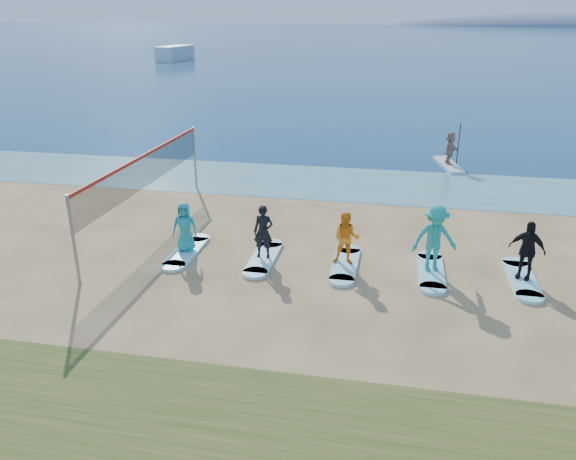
% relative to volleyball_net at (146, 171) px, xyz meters
% --- Properties ---
extents(ground, '(600.00, 600.00, 0.00)m').
position_rel_volleyball_net_xyz_m(ground, '(6.46, -4.31, -1.90)').
color(ground, tan).
rests_on(ground, ground).
extents(shallow_water, '(600.00, 600.00, 0.00)m').
position_rel_volleyball_net_xyz_m(shallow_water, '(6.46, 6.19, -1.90)').
color(shallow_water, teal).
rests_on(shallow_water, ground).
extents(ocean, '(600.00, 600.00, 0.00)m').
position_rel_volleyball_net_xyz_m(ocean, '(6.46, 155.69, -1.90)').
color(ocean, navy).
rests_on(ocean, ground).
extents(volleyball_net, '(0.14, 9.09, 2.50)m').
position_rel_volleyball_net_xyz_m(volleyball_net, '(0.00, 0.00, 0.00)').
color(volleyball_net, gray).
rests_on(volleyball_net, ground).
extents(paddleboard, '(1.32, 3.08, 0.12)m').
position_rel_volleyball_net_xyz_m(paddleboard, '(10.49, 10.00, -1.84)').
color(paddleboard, silver).
rests_on(paddleboard, ground).
extents(paddleboarder, '(0.66, 1.43, 1.48)m').
position_rel_volleyball_net_xyz_m(paddleboarder, '(10.49, 10.00, -1.05)').
color(paddleboarder, tan).
rests_on(paddleboarder, paddleboard).
extents(boat_offshore_a, '(3.55, 7.38, 1.98)m').
position_rel_volleyball_net_xyz_m(boat_offshore_a, '(-24.94, 64.96, -1.90)').
color(boat_offshore_a, silver).
rests_on(boat_offshore_a, ground).
extents(surfboard_0, '(0.70, 2.20, 0.09)m').
position_rel_volleyball_net_xyz_m(surfboard_0, '(2.04, -2.01, -1.86)').
color(surfboard_0, '#A4F6FF').
rests_on(surfboard_0, ground).
extents(student_0, '(0.79, 0.57, 1.50)m').
position_rel_volleyball_net_xyz_m(student_0, '(2.04, -2.01, -1.06)').
color(student_0, teal).
rests_on(student_0, surfboard_0).
extents(surfboard_1, '(0.70, 2.20, 0.09)m').
position_rel_volleyball_net_xyz_m(surfboard_1, '(4.43, -2.01, -1.86)').
color(surfboard_1, '#A4F6FF').
rests_on(surfboard_1, ground).
extents(student_1, '(0.57, 0.38, 1.56)m').
position_rel_volleyball_net_xyz_m(student_1, '(4.43, -2.01, -1.03)').
color(student_1, black).
rests_on(student_1, surfboard_1).
extents(surfboard_2, '(0.70, 2.20, 0.09)m').
position_rel_volleyball_net_xyz_m(surfboard_2, '(6.83, -2.01, -1.86)').
color(surfboard_2, '#A4F6FF').
rests_on(surfboard_2, ground).
extents(student_2, '(0.75, 0.59, 1.52)m').
position_rel_volleyball_net_xyz_m(student_2, '(6.83, -2.01, -1.05)').
color(student_2, orange).
rests_on(student_2, surfboard_2).
extents(surfboard_3, '(0.70, 2.20, 0.09)m').
position_rel_volleyball_net_xyz_m(surfboard_3, '(9.22, -2.01, -1.86)').
color(surfboard_3, '#A4F6FF').
rests_on(surfboard_3, ground).
extents(student_3, '(1.37, 1.01, 1.90)m').
position_rel_volleyball_net_xyz_m(student_3, '(9.22, -2.01, -0.87)').
color(student_3, teal).
rests_on(student_3, surfboard_3).
extents(surfboard_4, '(0.70, 2.20, 0.09)m').
position_rel_volleyball_net_xyz_m(surfboard_4, '(11.61, -2.01, -1.86)').
color(surfboard_4, '#A4F6FF').
rests_on(surfboard_4, ground).
extents(student_4, '(1.02, 0.75, 1.61)m').
position_rel_volleyball_net_xyz_m(student_4, '(11.61, -2.01, -1.01)').
color(student_4, black).
rests_on(student_4, surfboard_4).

